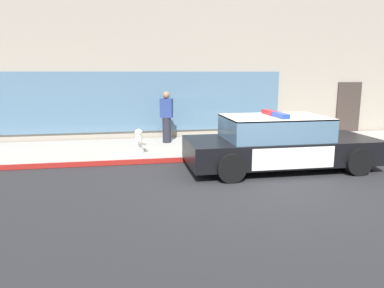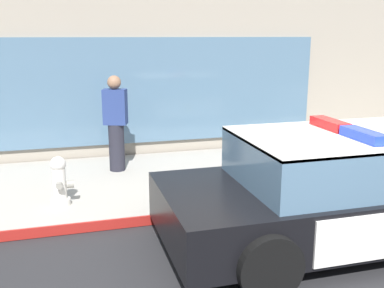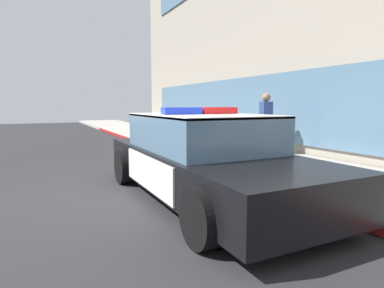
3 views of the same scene
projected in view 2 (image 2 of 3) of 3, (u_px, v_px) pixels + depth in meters
The scene contains 5 objects.
sidewalk at pixel (208, 177), 8.01m from camera, with size 48.00×3.22×0.15m, color #A39E93.
curb_red_paint at pixel (242, 210), 6.49m from camera, with size 28.80×0.04×0.14m, color maroon.
police_cruiser at pixel (350, 188), 5.60m from camera, with size 4.88×2.14×1.49m.
fire_hydrant at pixel (60, 182), 6.39m from camera, with size 0.34×0.39×0.73m.
pedestrian_on_sidewalk at pixel (116, 123), 7.96m from camera, with size 0.46×0.38×1.71m.
Camera 2 is at (-2.34, -3.54, 2.54)m, focal length 41.95 mm.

